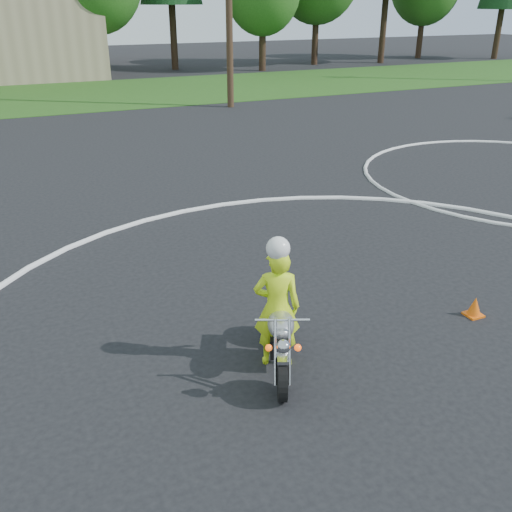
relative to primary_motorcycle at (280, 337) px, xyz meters
name	(u,v)px	position (x,y,z in m)	size (l,w,h in m)	color
grass_strip	(90,95)	(1.54, 24.10, -0.45)	(120.00, 10.00, 0.02)	#1E4714
course_markings	(436,270)	(3.71, 1.46, -0.45)	(19.05, 19.05, 0.12)	silver
primary_motorcycle	(280,337)	(0.00, 0.00, 0.00)	(0.94, 1.68, 0.94)	black
rider_primary_grp	(277,304)	(0.01, 0.13, 0.39)	(0.68, 0.58, 1.75)	#D5FC1A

